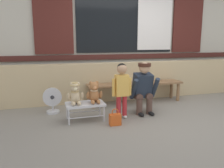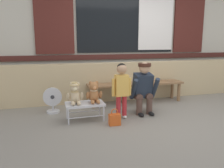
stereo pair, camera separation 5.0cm
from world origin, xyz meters
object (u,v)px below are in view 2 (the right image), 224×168
object	(u,v)px
wooden_bench_long	(136,86)
small_display_bench	(85,105)
teddy_bear_with_hat	(75,94)
child_standing	(122,85)
handbag_on_ground	(115,119)
adult_crouching	(143,88)
floor_fan	(53,100)
teddy_bear_plain	(94,93)

from	to	relation	value
wooden_bench_long	small_display_bench	bearing A→B (deg)	-146.98
teddy_bear_with_hat	child_standing	distance (m)	0.80
child_standing	handbag_on_ground	distance (m)	0.61
teddy_bear_with_hat	child_standing	bearing A→B (deg)	-4.90
child_standing	adult_crouching	world-z (taller)	child_standing
wooden_bench_long	teddy_bear_with_hat	bearing A→B (deg)	-150.13
child_standing	floor_fan	size ratio (longest dim) A/B	2.00
adult_crouching	handbag_on_ground	size ratio (longest dim) A/B	3.49
child_standing	floor_fan	distance (m)	1.35
teddy_bear_plain	adult_crouching	xyz separation A→B (m)	(0.94, 0.09, 0.02)
small_display_bench	adult_crouching	distance (m)	1.12
teddy_bear_with_hat	adult_crouching	bearing A→B (deg)	4.11
teddy_bear_with_hat	teddy_bear_plain	world-z (taller)	same
small_display_bench	adult_crouching	bearing A→B (deg)	4.81
teddy_bear_plain	child_standing	size ratio (longest dim) A/B	0.38
small_display_bench	adult_crouching	xyz separation A→B (m)	(1.10, 0.09, 0.21)
small_display_bench	teddy_bear_with_hat	xyz separation A→B (m)	(-0.16, 0.00, 0.21)
wooden_bench_long	adult_crouching	bearing A→B (deg)	-101.16
teddy_bear_with_hat	child_standing	size ratio (longest dim) A/B	0.38
small_display_bench	teddy_bear_plain	size ratio (longest dim) A/B	1.76
handbag_on_ground	floor_fan	size ratio (longest dim) A/B	0.57
child_standing	floor_fan	world-z (taller)	child_standing
adult_crouching	teddy_bear_plain	bearing A→B (deg)	-174.46
teddy_bear_with_hat	handbag_on_ground	world-z (taller)	teddy_bear_with_hat
small_display_bench	handbag_on_ground	xyz separation A→B (m)	(0.42, -0.36, -0.17)
small_display_bench	child_standing	xyz separation A→B (m)	(0.63, -0.07, 0.33)
small_display_bench	handbag_on_ground	distance (m)	0.57
teddy_bear_with_hat	floor_fan	world-z (taller)	teddy_bear_with_hat
adult_crouching	floor_fan	distance (m)	1.70
handbag_on_ground	child_standing	bearing A→B (deg)	54.23
teddy_bear_plain	child_standing	xyz separation A→B (m)	(0.47, -0.07, 0.13)
small_display_bench	teddy_bear_plain	bearing A→B (deg)	0.51
teddy_bear_plain	handbag_on_ground	distance (m)	0.57
adult_crouching	small_display_bench	bearing A→B (deg)	-175.19
adult_crouching	handbag_on_ground	distance (m)	0.90
handbag_on_ground	wooden_bench_long	bearing A→B (deg)	54.63
child_standing	floor_fan	xyz separation A→B (m)	(-1.14, 0.63, -0.35)
wooden_bench_long	teddy_bear_plain	size ratio (longest dim) A/B	5.78
floor_fan	handbag_on_ground	bearing A→B (deg)	-44.62
wooden_bench_long	adult_crouching	xyz separation A→B (m)	(-0.14, -0.71, 0.11)
small_display_bench	floor_fan	distance (m)	0.76
teddy_bear_plain	floor_fan	xyz separation A→B (m)	(-0.67, 0.56, -0.23)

